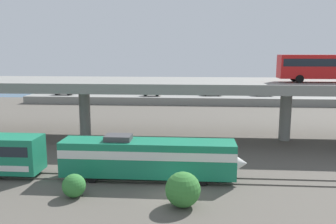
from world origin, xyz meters
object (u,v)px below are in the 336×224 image
at_px(parked_car_0, 152,93).
at_px(parked_car_4, 263,91).
at_px(transit_bus_on_overpass, 328,66).
at_px(parked_car_5, 212,92).
at_px(parked_car_1, 63,92).
at_px(parked_car_3, 263,93).
at_px(parked_car_2, 212,91).
at_px(train_locomotive, 157,157).

height_order(parked_car_0, parked_car_4, same).
bearing_deg(transit_bus_on_overpass, parked_car_5, -70.75).
height_order(parked_car_0, parked_car_1, same).
bearing_deg(transit_bus_on_overpass, parked_car_4, -89.54).
distance_m(parked_car_1, parked_car_5, 34.51).
xyz_separation_m(transit_bus_on_overpass, parked_car_3, (-0.90, 36.22, -7.55)).
bearing_deg(parked_car_4, parked_car_2, -179.91).
height_order(train_locomotive, parked_car_4, train_locomotive).
relative_size(train_locomotive, parked_car_2, 4.17).
bearing_deg(transit_bus_on_overpass, parked_car_1, -36.40).
bearing_deg(parked_car_2, parked_car_5, 86.38).
distance_m(parked_car_0, parked_car_1, 20.87).
bearing_deg(parked_car_5, transit_bus_on_overpass, -70.75).
xyz_separation_m(parked_car_1, parked_car_3, (46.13, 1.56, 0.00)).
bearing_deg(parked_car_1, parked_car_3, 1.93).
relative_size(parked_car_2, parked_car_5, 0.87).
relative_size(parked_car_0, parked_car_3, 0.91).
relative_size(train_locomotive, parked_car_4, 4.25).
relative_size(parked_car_1, parked_car_3, 0.99).
height_order(parked_car_2, parked_car_3, same).
height_order(parked_car_0, parked_car_2, same).
bearing_deg(transit_bus_on_overpass, train_locomotive, 35.54).
bearing_deg(parked_car_3, train_locomotive, 69.39).
distance_m(parked_car_2, parked_car_5, 3.31).
bearing_deg(parked_car_0, parked_car_4, -168.87).
xyz_separation_m(parked_car_4, parked_car_5, (-12.22, -3.32, 0.00)).
bearing_deg(parked_car_3, parked_car_0, 4.74).
relative_size(transit_bus_on_overpass, parked_car_4, 2.99).
xyz_separation_m(parked_car_2, parked_car_5, (-0.21, -3.30, 0.00)).
distance_m(parked_car_3, parked_car_5, 11.64).
xyz_separation_m(parked_car_0, parked_car_2, (13.84, 5.07, -0.00)).
bearing_deg(parked_car_4, parked_car_5, -164.80).
relative_size(parked_car_2, parked_car_3, 0.87).
bearing_deg(train_locomotive, parked_car_0, 97.44).
xyz_separation_m(train_locomotive, parked_car_0, (-6.31, 48.31, 0.25)).
height_order(parked_car_2, parked_car_5, same).
relative_size(transit_bus_on_overpass, parked_car_3, 2.56).
relative_size(parked_car_0, parked_car_5, 0.92).
height_order(parked_car_1, parked_car_5, same).
relative_size(parked_car_1, parked_car_2, 1.13).
bearing_deg(train_locomotive, parked_car_4, 69.90).
distance_m(transit_bus_on_overpass, parked_car_4, 39.93).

